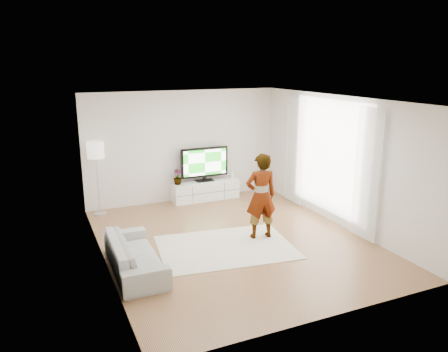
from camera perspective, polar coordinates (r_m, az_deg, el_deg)
name	(u,v)px	position (r m, az deg, el deg)	size (l,w,h in m)	color
floor	(233,241)	(8.84, 1.21, -8.43)	(6.00, 6.00, 0.00)	#B0774F
ceiling	(234,99)	(8.16, 1.32, 9.97)	(6.00, 6.00, 0.00)	white
wall_left	(101,188)	(7.71, -15.83, -1.47)	(0.02, 6.00, 2.80)	silver
wall_right	(339,161)	(9.69, 14.79, 1.85)	(0.02, 6.00, 2.80)	silver
wall_back	(184,146)	(11.12, -5.31, 3.88)	(5.00, 0.02, 2.80)	silver
wall_front	(330,224)	(5.94, 13.69, -6.15)	(5.00, 0.02, 2.80)	silver
window	(330,157)	(9.90, 13.64, 2.49)	(0.01, 2.60, 2.50)	white
curtain_near	(367,175)	(8.90, 18.23, 0.15)	(0.04, 0.70, 2.60)	white
curtain_far	(294,151)	(10.91, 9.16, 3.29)	(0.04, 0.70, 2.60)	white
media_console	(205,190)	(11.34, -2.46, -1.87)	(1.74, 0.49, 0.49)	white
television	(205,163)	(11.18, -2.55, 1.72)	(1.26, 0.25, 0.88)	black
game_console	(232,174)	(11.53, 1.04, 0.21)	(0.08, 0.15, 0.20)	white
potted_plant	(178,177)	(10.98, -6.08, -0.11)	(0.22, 0.22, 0.39)	#3F7238
rug	(226,247)	(8.53, 0.21, -9.26)	(2.54, 1.83, 0.01)	silver
player	(261,196)	(8.73, 4.84, -2.62)	(0.63, 0.42, 1.74)	#334772
sofa	(135,254)	(7.72, -11.57, -9.98)	(1.97, 0.77, 0.57)	#A5A5A1
floor_lamp	(96,153)	(10.34, -16.41, 2.88)	(0.38, 0.38, 1.73)	silver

